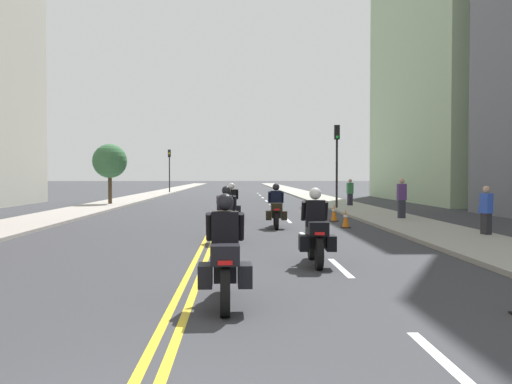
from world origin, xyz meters
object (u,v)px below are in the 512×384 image
(traffic_cone_0, at_px, (334,213))
(street_tree_0, at_px, (110,161))
(traffic_light_near, at_px, (337,152))
(pedestrian_1, at_px, (350,193))
(traffic_light_far, at_px, (169,163))
(traffic_cone_1, at_px, (346,219))
(motorcycle_4, at_px, (232,205))
(pedestrian_2, at_px, (402,199))
(motorcycle_1, at_px, (316,234))
(motorcycle_3, at_px, (276,210))
(motorcycle_2, at_px, (226,219))
(pedestrian_0, at_px, (486,211))
(motorcycle_0, at_px, (225,261))

(traffic_cone_0, relative_size, street_tree_0, 0.19)
(traffic_light_near, relative_size, street_tree_0, 1.20)
(pedestrian_1, distance_m, street_tree_0, 15.22)
(traffic_cone_0, xyz_separation_m, traffic_light_far, (-11.27, 35.86, 2.85))
(traffic_cone_1, xyz_separation_m, traffic_light_near, (1.56, 10.57, 2.91))
(motorcycle_4, height_order, pedestrian_2, pedestrian_2)
(motorcycle_1, relative_size, motorcycle_3, 0.96)
(motorcycle_2, bearing_deg, traffic_light_near, 70.20)
(traffic_cone_1, relative_size, pedestrian_0, 0.43)
(pedestrian_0, xyz_separation_m, street_tree_0, (-15.75, 18.85, 1.99))
(pedestrian_1, xyz_separation_m, pedestrian_2, (0.17, -9.95, 0.05))
(traffic_cone_0, bearing_deg, traffic_light_far, 107.45)
(motorcycle_4, bearing_deg, motorcycle_3, -65.62)
(traffic_light_near, bearing_deg, pedestrian_0, -81.57)
(motorcycle_4, bearing_deg, motorcycle_1, -81.75)
(motorcycle_1, relative_size, motorcycle_4, 0.94)
(motorcycle_2, height_order, pedestrian_1, pedestrian_1)
(motorcycle_4, relative_size, traffic_cone_1, 3.32)
(traffic_cone_1, relative_size, traffic_light_far, 0.15)
(motorcycle_2, height_order, pedestrian_2, pedestrian_2)
(motorcycle_1, bearing_deg, traffic_cone_0, 79.72)
(traffic_cone_1, xyz_separation_m, pedestrian_0, (3.65, -3.50, 0.49))
(traffic_cone_0, bearing_deg, motorcycle_0, -105.80)
(motorcycle_3, xyz_separation_m, motorcycle_4, (-1.67, 3.52, 0.00))
(traffic_light_near, height_order, pedestrian_2, traffic_light_near)
(traffic_cone_1, relative_size, traffic_light_near, 0.14)
(motorcycle_2, distance_m, pedestrian_1, 18.48)
(motorcycle_1, bearing_deg, motorcycle_0, -115.34)
(motorcycle_3, relative_size, traffic_light_far, 0.48)
(pedestrian_0, bearing_deg, traffic_cone_1, 31.56)
(motorcycle_4, height_order, pedestrian_0, pedestrian_0)
(traffic_cone_0, relative_size, pedestrian_0, 0.45)
(pedestrian_1, bearing_deg, motorcycle_1, -119.31)
(pedestrian_0, height_order, pedestrian_2, pedestrian_2)
(motorcycle_4, xyz_separation_m, pedestrian_1, (7.02, 9.36, 0.23))
(street_tree_0, bearing_deg, traffic_light_far, 87.78)
(motorcycle_4, bearing_deg, street_tree_0, 122.82)
(motorcycle_1, xyz_separation_m, traffic_cone_0, (2.37, 11.30, -0.31))
(pedestrian_2, bearing_deg, pedestrian_0, 89.46)
(street_tree_0, bearing_deg, traffic_cone_1, -51.73)
(traffic_cone_0, xyz_separation_m, pedestrian_0, (3.57, -6.39, 0.47))
(motorcycle_0, height_order, traffic_cone_0, motorcycle_0)
(traffic_cone_0, bearing_deg, traffic_cone_1, -91.45)
(pedestrian_1, bearing_deg, motorcycle_2, -128.49)
(pedestrian_0, bearing_deg, street_tree_0, 25.31)
(motorcycle_4, bearing_deg, pedestrian_2, -5.59)
(traffic_cone_0, xyz_separation_m, traffic_light_near, (1.49, 7.68, 2.89))
(motorcycle_1, distance_m, traffic_light_far, 48.06)
(traffic_cone_0, distance_m, pedestrian_1, 10.41)
(traffic_light_far, bearing_deg, motorcycle_0, -82.11)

